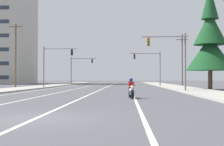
{
  "coord_description": "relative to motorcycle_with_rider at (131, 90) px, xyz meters",
  "views": [
    {
      "loc": [
        3.09,
        -11.25,
        1.42
      ],
      "look_at": [
        1.38,
        27.43,
        2.07
      ],
      "focal_mm": 51.34,
      "sensor_mm": 36.0,
      "label": 1
    }
  ],
  "objects": [
    {
      "name": "lane_stripe_left",
      "position": [
        -7.12,
        33.34,
        -0.58
      ],
      "size": [
        0.16,
        100.0,
        0.01
      ],
      "primitive_type": "cube",
      "color": "beige",
      "rests_on": "ground"
    },
    {
      "name": "traffic_signal_near_right",
      "position": [
        4.57,
        11.18,
        3.5
      ],
      "size": [
        4.66,
        0.37,
        6.2
      ],
      "color": "slate",
      "rests_on": "ground"
    },
    {
      "name": "traffic_signal_near_left",
      "position": [
        -11.22,
        24.4,
        3.52
      ],
      "size": [
        5.07,
        0.37,
        6.2
      ],
      "color": "slate",
      "rests_on": "ground"
    },
    {
      "name": "lane_stripe_far_left",
      "position": [
        -10.79,
        33.34,
        -0.58
      ],
      "size": [
        0.16,
        100.0,
        0.01
      ],
      "primitive_type": "cube",
      "color": "beige",
      "rests_on": "ground"
    },
    {
      "name": "conifer_tree_right_verge_near",
      "position": [
        10.09,
        17.37,
        5.42
      ],
      "size": [
        5.95,
        5.95,
        13.1
      ],
      "color": "#4C3828",
      "rests_on": "ground"
    },
    {
      "name": "traffic_signal_mid_right",
      "position": [
        4.08,
        33.95,
        3.55
      ],
      "size": [
        5.43,
        0.63,
        6.2
      ],
      "color": "slate",
      "rests_on": "ground"
    },
    {
      "name": "sidewalk_kerb_left",
      "position": [
        -14.27,
        28.34,
        -0.52
      ],
      "size": [
        4.4,
        110.0,
        0.14
      ],
      "primitive_type": "cube",
      "color": "#9E998E",
      "rests_on": "ground"
    },
    {
      "name": "lane_stripe_center",
      "position": [
        -3.57,
        33.34,
        -0.58
      ],
      "size": [
        0.16,
        100.0,
        0.01
      ],
      "primitive_type": "cube",
      "color": "beige",
      "rests_on": "ground"
    },
    {
      "name": "utility_pole_right_far",
      "position": [
        10.73,
        40.82,
        4.87
      ],
      "size": [
        2.21,
        0.26,
        10.15
      ],
      "color": "brown",
      "rests_on": "ground"
    },
    {
      "name": "ground_plane",
      "position": [
        -3.45,
        -11.66,
        -0.59
      ],
      "size": [
        400.0,
        400.0,
        0.0
      ],
      "primitive_type": "plane",
      "color": "#47474C"
    },
    {
      "name": "utility_pole_left_near",
      "position": [
        -16.89,
        24.2,
        4.4
      ],
      "size": [
        2.12,
        0.26,
        9.56
      ],
      "color": "brown",
      "rests_on": "ground"
    },
    {
      "name": "traffic_signal_mid_left",
      "position": [
        -11.03,
        48.26,
        3.56
      ],
      "size": [
        5.7,
        0.55,
        6.2
      ],
      "color": "slate",
      "rests_on": "ground"
    },
    {
      "name": "motorcycle_with_rider",
      "position": [
        0.0,
        0.0,
        0.0
      ],
      "size": [
        0.7,
        2.19,
        1.46
      ],
      "color": "black",
      "rests_on": "ground"
    },
    {
      "name": "lane_stripe_right",
      "position": [
        0.24,
        33.34,
        -0.58
      ],
      "size": [
        0.16,
        100.0,
        0.01
      ],
      "primitive_type": "cube",
      "color": "beige",
      "rests_on": "ground"
    },
    {
      "name": "sidewalk_kerb_right",
      "position": [
        7.36,
        28.34,
        -0.52
      ],
      "size": [
        4.4,
        110.0,
        0.14
      ],
      "primitive_type": "cube",
      "color": "#9E998E",
      "rests_on": "ground"
    }
  ]
}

